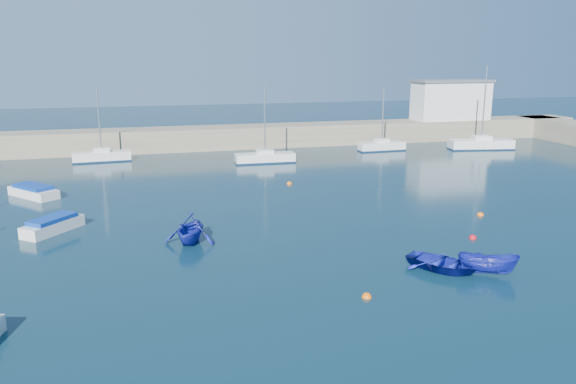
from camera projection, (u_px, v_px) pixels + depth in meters
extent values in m
plane|color=#0C2837|center=(391.00, 300.00, 25.79)|extent=(220.00, 220.00, 0.00)
cube|color=gray|center=(230.00, 137.00, 68.68)|extent=(96.00, 4.50, 2.60)
cube|color=silver|center=(451.00, 101.00, 75.30)|extent=(10.00, 4.00, 5.00)
cube|color=silver|center=(102.00, 157.00, 59.76)|extent=(6.03, 2.06, 1.05)
cylinder|color=#B7BABC|center=(99.00, 120.00, 58.84)|extent=(0.16, 0.16, 6.81)
cube|color=silver|center=(265.00, 158.00, 59.09)|extent=(6.29, 1.92, 1.00)
cylinder|color=#B7BABC|center=(265.00, 119.00, 58.12)|extent=(0.14, 0.14, 7.18)
cube|color=silver|center=(382.00, 146.00, 66.58)|extent=(5.62, 1.71, 1.03)
cylinder|color=#B7BABC|center=(383.00, 115.00, 65.71)|extent=(0.15, 0.15, 6.42)
cube|color=silver|center=(481.00, 144.00, 67.68)|extent=(7.85, 3.40, 1.18)
cylinder|color=#B7BABC|center=(484.00, 103.00, 66.52)|extent=(0.17, 0.17, 8.73)
cube|color=silver|center=(53.00, 226.00, 35.77)|extent=(3.69, 4.06, 0.73)
cube|color=navy|center=(52.00, 219.00, 35.65)|extent=(2.99, 3.22, 0.27)
cube|color=silver|center=(34.00, 192.00, 44.74)|extent=(4.29, 4.65, 0.71)
cube|color=navy|center=(33.00, 187.00, 44.63)|extent=(3.47, 3.70, 0.26)
imported|color=#16209A|center=(442.00, 263.00, 29.36)|extent=(4.37, 4.62, 0.78)
imported|color=#16209A|center=(190.00, 228.00, 33.51)|extent=(4.08, 4.36, 1.84)
imported|color=#16209A|center=(488.00, 264.00, 28.71)|extent=(3.17, 2.51, 1.16)
sphere|color=#E35D0B|center=(367.00, 297.00, 26.11)|extent=(0.47, 0.47, 0.47)
sphere|color=red|center=(473.00, 238.00, 34.57)|extent=(0.48, 0.48, 0.48)
sphere|color=#E35D0B|center=(480.00, 215.00, 39.57)|extent=(0.49, 0.49, 0.49)
sphere|color=#E35D0B|center=(289.00, 184.00, 49.27)|extent=(0.49, 0.49, 0.49)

